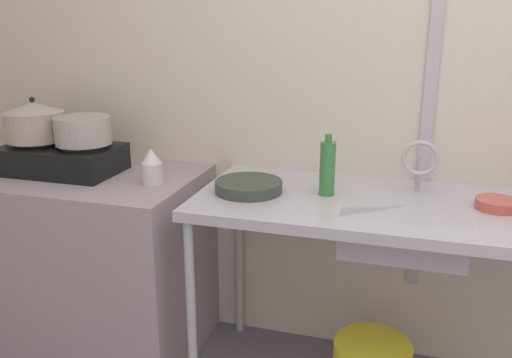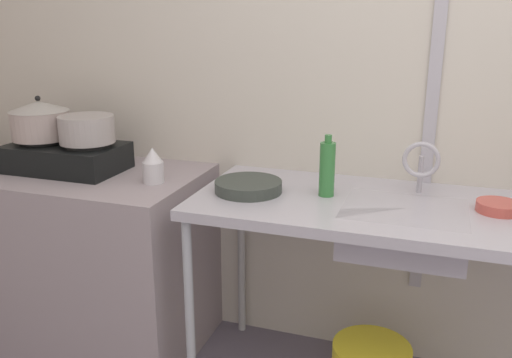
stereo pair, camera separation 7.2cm
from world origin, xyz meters
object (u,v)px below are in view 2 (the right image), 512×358
pot_on_left_burner (40,120)px  pot_on_right_burner (87,129)px  sink_basin (403,229)px  faucet (421,162)px  stove (66,156)px  frying_pan (248,186)px  small_bowl_on_drainboard (498,207)px  bottle_by_sink (327,169)px  percolator (153,166)px

pot_on_left_burner → pot_on_right_burner: bearing=0.0°
pot_on_left_burner → sink_basin: 1.62m
faucet → stove: bearing=-175.4°
faucet → frying_pan: (-0.63, -0.16, -0.11)m
pot_on_right_burner → faucet: size_ratio=1.09×
stove → frying_pan: (0.87, -0.03, -0.04)m
small_bowl_on_drainboard → bottle_by_sink: (-0.61, -0.02, 0.09)m
pot_on_left_burner → bottle_by_sink: size_ratio=1.09×
stove → bottle_by_sink: (1.17, 0.02, 0.04)m
pot_on_right_burner → sink_basin: size_ratio=0.54×
pot_on_right_burner → faucet: bearing=5.0°
stove → pot_on_right_burner: bearing=0.0°
pot_on_right_burner → percolator: 0.36m
pot_on_right_burner → small_bowl_on_drainboard: (1.66, 0.03, -0.18)m
sink_basin → pot_on_right_burner: bearing=178.5°
stove → faucet: size_ratio=2.33×
pot_on_right_burner → frying_pan: 0.77m
pot_on_left_burner → stove: bearing=0.0°
frying_pan → small_bowl_on_drainboard: 0.91m
bottle_by_sink → percolator: bearing=-174.9°
pot_on_left_burner → frying_pan: 1.01m
faucet → frying_pan: bearing=-166.1°
frying_pan → bottle_by_sink: bottle_by_sink is taller
sink_basin → frying_pan: 0.60m
pot_on_left_burner → sink_basin: bearing=-1.2°
pot_on_left_burner → percolator: pot_on_left_burner is taller
stove → pot_on_left_burner: bearing=180.0°
stove → frying_pan: stove is taller
pot_on_left_burner → frying_pan: pot_on_left_burner is taller
percolator → pot_on_right_burner: bearing=172.6°
sink_basin → small_bowl_on_drainboard: 0.33m
pot_on_left_burner → small_bowl_on_drainboard: bearing=1.0°
percolator → frying_pan: size_ratio=0.56×
faucet → small_bowl_on_drainboard: (0.27, -0.09, -0.12)m
stove → bottle_by_sink: size_ratio=2.12×
pot_on_right_burner → sink_basin: bearing=-1.5°
stove → pot_on_right_burner: 0.18m
pot_on_right_burner → stove: bearing=180.0°
faucet → pot_on_right_burner: bearing=-175.0°
sink_basin → bottle_by_sink: (-0.30, 0.05, 0.19)m
percolator → small_bowl_on_drainboard: bearing=3.4°
pot_on_left_burner → bottle_by_sink: bearing=0.8°
faucet → small_bowl_on_drainboard: size_ratio=1.44×
pot_on_right_burner → percolator: pot_on_right_burner is taller
small_bowl_on_drainboard → bottle_by_sink: bottle_by_sink is taller
pot_on_left_burner → percolator: (0.58, -0.04, -0.15)m
percolator → frying_pan: (0.41, 0.01, -0.05)m
faucet → bottle_by_sink: bearing=-162.9°
stove → sink_basin: stove is taller
pot_on_left_burner → frying_pan: (0.99, -0.03, -0.20)m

